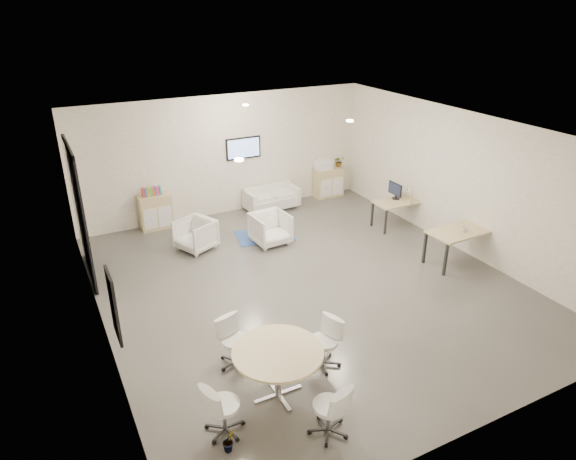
% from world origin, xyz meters
% --- Properties ---
extents(room_shell, '(9.60, 10.60, 4.80)m').
position_xyz_m(room_shell, '(0.00, 0.00, 1.60)').
color(room_shell, '#4E4B47').
rests_on(room_shell, ground).
extents(glass_door, '(0.09, 1.90, 2.85)m').
position_xyz_m(glass_door, '(-3.95, 2.51, 1.50)').
color(glass_door, black).
rests_on(glass_door, room_shell).
extents(artwork, '(0.05, 0.54, 1.04)m').
position_xyz_m(artwork, '(-3.97, -1.60, 1.55)').
color(artwork, black).
rests_on(artwork, room_shell).
extents(wall_tv, '(0.98, 0.06, 0.58)m').
position_xyz_m(wall_tv, '(0.50, 4.46, 1.75)').
color(wall_tv, black).
rests_on(wall_tv, room_shell).
extents(ceiling_spots, '(3.14, 4.14, 0.03)m').
position_xyz_m(ceiling_spots, '(-0.20, 0.83, 3.18)').
color(ceiling_spots, '#FFEAC6').
rests_on(ceiling_spots, room_shell).
extents(sideboard_left, '(0.80, 0.42, 0.90)m').
position_xyz_m(sideboard_left, '(-2.05, 4.27, 0.45)').
color(sideboard_left, tan).
rests_on(sideboard_left, room_shell).
extents(sideboard_right, '(0.86, 0.42, 0.86)m').
position_xyz_m(sideboard_right, '(3.10, 4.26, 0.43)').
color(sideboard_right, tan).
rests_on(sideboard_right, room_shell).
extents(books, '(0.46, 0.14, 0.22)m').
position_xyz_m(books, '(-2.09, 4.27, 1.01)').
color(books, red).
rests_on(books, sideboard_left).
extents(printer, '(0.44, 0.37, 0.31)m').
position_xyz_m(printer, '(2.92, 4.27, 1.01)').
color(printer, white).
rests_on(printer, sideboard_right).
extents(loveseat, '(1.50, 0.80, 0.55)m').
position_xyz_m(loveseat, '(1.14, 4.13, 0.30)').
color(loveseat, silver).
rests_on(loveseat, room_shell).
extents(blue_rug, '(1.55, 1.19, 0.01)m').
position_xyz_m(blue_rug, '(0.21, 2.56, 0.01)').
color(blue_rug, '#304F92').
rests_on(blue_rug, room_shell).
extents(armchair_left, '(0.99, 1.02, 0.81)m').
position_xyz_m(armchair_left, '(-1.53, 2.64, 0.40)').
color(armchair_left, silver).
rests_on(armchair_left, room_shell).
extents(armchair_right, '(0.87, 0.82, 0.84)m').
position_xyz_m(armchair_right, '(0.17, 2.12, 0.42)').
color(armchair_right, silver).
rests_on(armchair_right, room_shell).
extents(desk_rear, '(1.33, 0.68, 0.69)m').
position_xyz_m(desk_rear, '(3.56, 1.57, 0.62)').
color(desk_rear, tan).
rests_on(desk_rear, room_shell).
extents(desk_front, '(1.55, 0.82, 0.79)m').
position_xyz_m(desk_front, '(3.49, -0.68, 0.71)').
color(desk_front, tan).
rests_on(desk_front, room_shell).
extents(monitor, '(0.20, 0.50, 0.44)m').
position_xyz_m(monitor, '(3.52, 1.72, 0.93)').
color(monitor, black).
rests_on(monitor, desk_rear).
extents(round_table, '(1.33, 1.33, 0.81)m').
position_xyz_m(round_table, '(-1.98, -2.65, 0.73)').
color(round_table, tan).
rests_on(round_table, room_shell).
extents(meeting_chairs, '(2.63, 2.63, 0.82)m').
position_xyz_m(meeting_chairs, '(-1.98, -2.65, 0.41)').
color(meeting_chairs, white).
rests_on(meeting_chairs, room_shell).
extents(plant_cabinet, '(0.36, 0.39, 0.25)m').
position_xyz_m(plant_cabinet, '(3.45, 4.27, 0.99)').
color(plant_cabinet, '#3F7F3F').
rests_on(plant_cabinet, sideboard_right).
extents(plant_floor, '(0.28, 0.37, 0.15)m').
position_xyz_m(plant_floor, '(-3.00, -3.28, 0.07)').
color(plant_floor, '#3F7F3F').
rests_on(plant_floor, room_shell).
extents(cup, '(0.14, 0.13, 0.12)m').
position_xyz_m(cup, '(3.45, -0.77, 0.85)').
color(cup, white).
rests_on(cup, desk_front).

